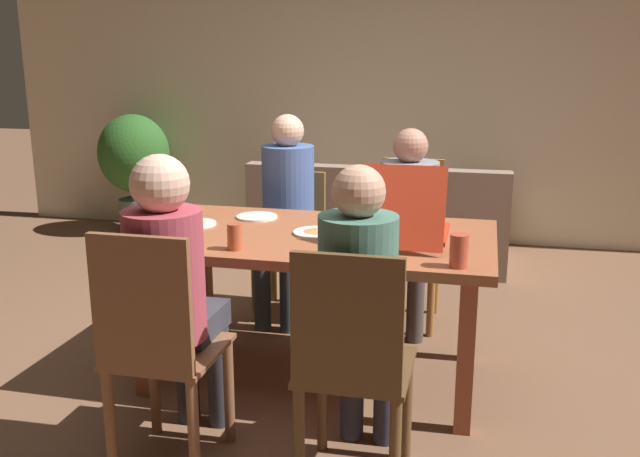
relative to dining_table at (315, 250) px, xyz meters
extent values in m
plane|color=brown|center=(0.00, 0.00, -0.67)|extent=(20.00, 20.00, 0.00)
cube|color=beige|center=(0.00, 2.91, 0.73)|extent=(7.17, 0.12, 2.81)
cube|color=brown|center=(0.00, 0.00, 0.06)|extent=(1.73, 0.98, 0.05)
cube|color=brown|center=(-0.75, -0.38, -0.32)|extent=(0.07, 0.07, 0.71)
cube|color=brown|center=(0.75, -0.38, -0.32)|extent=(0.07, 0.07, 0.71)
cube|color=brown|center=(-0.75, 0.38, -0.32)|extent=(0.07, 0.07, 0.71)
cube|color=brown|center=(0.75, 0.38, -0.32)|extent=(0.07, 0.07, 0.71)
cylinder|color=brown|center=(0.19, -0.66, -0.44)|extent=(0.04, 0.04, 0.47)
cylinder|color=brown|center=(0.54, -0.66, -0.44)|extent=(0.04, 0.04, 0.47)
cylinder|color=brown|center=(0.19, -1.03, -0.44)|extent=(0.04, 0.04, 0.47)
cube|color=brown|center=(0.36, -0.84, -0.19)|extent=(0.41, 0.43, 0.02)
cube|color=brown|center=(0.36, -1.04, 0.06)|extent=(0.39, 0.03, 0.48)
cylinder|color=#2D2C3B|center=(0.29, -0.54, -0.43)|extent=(0.10, 0.10, 0.49)
cylinder|color=#2D2C3B|center=(0.43, -0.54, -0.43)|extent=(0.10, 0.10, 0.49)
cube|color=#2D2C3B|center=(0.36, -0.68, -0.13)|extent=(0.26, 0.32, 0.11)
cylinder|color=#436D5D|center=(0.36, -0.84, 0.13)|extent=(0.29, 0.29, 0.52)
sphere|color=tan|center=(0.36, -0.84, 0.47)|extent=(0.19, 0.19, 0.19)
cylinder|color=#955F2D|center=(0.53, 0.66, -0.44)|extent=(0.05, 0.05, 0.47)
cylinder|color=#955F2D|center=(0.20, 0.66, -0.44)|extent=(0.05, 0.05, 0.47)
cylinder|color=#955F2D|center=(0.53, 1.04, -0.44)|extent=(0.05, 0.05, 0.47)
cylinder|color=#955F2D|center=(0.20, 1.04, -0.44)|extent=(0.05, 0.05, 0.47)
cube|color=#955F2D|center=(0.36, 0.85, -0.19)|extent=(0.39, 0.45, 0.02)
cube|color=#955F2D|center=(0.36, 1.06, 0.06)|extent=(0.37, 0.03, 0.50)
cylinder|color=#423938|center=(0.45, 0.56, -0.43)|extent=(0.10, 0.10, 0.49)
cylinder|color=#423938|center=(0.28, 0.56, -0.43)|extent=(0.10, 0.10, 0.49)
cube|color=#423938|center=(0.36, 0.70, -0.13)|extent=(0.31, 0.30, 0.11)
cylinder|color=gray|center=(0.36, 0.85, 0.09)|extent=(0.34, 0.34, 0.46)
sphere|color=#AA735E|center=(0.36, 0.85, 0.42)|extent=(0.20, 0.20, 0.20)
cylinder|color=brown|center=(-0.55, -0.69, -0.44)|extent=(0.04, 0.04, 0.47)
cylinder|color=brown|center=(-0.21, -0.69, -0.44)|extent=(0.04, 0.04, 0.47)
cylinder|color=brown|center=(-0.55, -1.06, -0.44)|extent=(0.04, 0.04, 0.47)
cylinder|color=brown|center=(-0.21, -1.06, -0.44)|extent=(0.04, 0.04, 0.47)
cube|color=brown|center=(-0.38, -0.87, -0.19)|extent=(0.40, 0.43, 0.02)
cube|color=brown|center=(-0.38, -1.07, 0.07)|extent=(0.38, 0.03, 0.51)
cylinder|color=#323138|center=(-0.45, -0.56, -0.43)|extent=(0.10, 0.10, 0.49)
cylinder|color=#323138|center=(-0.30, -0.56, -0.43)|extent=(0.10, 0.10, 0.49)
cube|color=#323138|center=(-0.38, -0.71, -0.13)|extent=(0.27, 0.33, 0.11)
cylinder|color=#9E3945|center=(-0.38, -0.87, 0.12)|extent=(0.30, 0.30, 0.51)
sphere|color=#D7A78E|center=(-0.38, -0.87, 0.47)|extent=(0.22, 0.22, 0.22)
cylinder|color=olive|center=(-0.21, 0.65, -0.44)|extent=(0.04, 0.04, 0.47)
cylinder|color=olive|center=(-0.54, 0.65, -0.44)|extent=(0.04, 0.04, 0.47)
cylinder|color=olive|center=(-0.21, 1.03, -0.44)|extent=(0.04, 0.04, 0.47)
cylinder|color=olive|center=(-0.54, 1.03, -0.44)|extent=(0.04, 0.04, 0.47)
cube|color=olive|center=(-0.38, 0.84, -0.19)|extent=(0.39, 0.44, 0.02)
cube|color=olive|center=(-0.38, 1.05, 0.01)|extent=(0.37, 0.03, 0.39)
cylinder|color=#323F4B|center=(-0.30, 0.54, -0.43)|extent=(0.10, 0.10, 0.49)
cylinder|color=#323F4B|center=(-0.46, 0.54, -0.43)|extent=(0.10, 0.10, 0.49)
cube|color=#323F4B|center=(-0.38, 0.68, -0.13)|extent=(0.29, 0.32, 0.11)
cylinder|color=#455E9B|center=(-0.38, 0.84, 0.13)|extent=(0.32, 0.32, 0.53)
sphere|color=#D8A887|center=(-0.38, 0.84, 0.48)|extent=(0.20, 0.20, 0.20)
cube|color=#AE2B15|center=(0.44, 0.09, 0.09)|extent=(0.39, 0.39, 0.02)
cylinder|color=#BF8A41|center=(0.44, 0.09, 0.11)|extent=(0.34, 0.34, 0.01)
cube|color=#AE2B15|center=(0.44, -0.19, 0.28)|extent=(0.39, 0.18, 0.35)
cylinder|color=white|center=(0.01, 0.00, 0.09)|extent=(0.23, 0.23, 0.01)
cone|color=#C67D42|center=(0.01, 0.00, 0.10)|extent=(0.14, 0.14, 0.02)
cylinder|color=white|center=(-0.38, 0.25, 0.09)|extent=(0.22, 0.22, 0.01)
cylinder|color=white|center=(-0.64, 0.03, 0.09)|extent=(0.21, 0.21, 0.01)
cone|color=gold|center=(-0.64, 0.03, 0.10)|extent=(0.11, 0.11, 0.02)
cylinder|color=#B24E30|center=(-0.28, -0.36, 0.14)|extent=(0.07, 0.07, 0.12)
cylinder|color=#DEC860|center=(-0.46, -0.41, 0.14)|extent=(0.07, 0.07, 0.11)
cylinder|color=#BA4530|center=(0.70, -0.39, 0.15)|extent=(0.08, 0.08, 0.14)
cube|color=gray|center=(0.01, 2.18, -0.47)|extent=(1.96, 0.86, 0.40)
cube|color=gray|center=(0.01, 1.83, -0.07)|extent=(1.96, 0.16, 0.39)
cube|color=gray|center=(-0.87, 2.18, -0.18)|extent=(0.20, 0.82, 0.18)
cube|color=gray|center=(0.89, 2.18, -0.18)|extent=(0.20, 0.82, 0.18)
cylinder|color=#4F5D54|center=(-2.29, 2.50, -0.52)|extent=(0.33, 0.33, 0.31)
cylinder|color=brown|center=(-2.29, 2.50, -0.28)|extent=(0.05, 0.05, 0.16)
ellipsoid|color=#2A5821|center=(-2.29, 2.50, 0.06)|extent=(0.63, 0.63, 0.70)
camera|label=1|loc=(0.78, -3.20, 0.95)|focal=39.26mm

